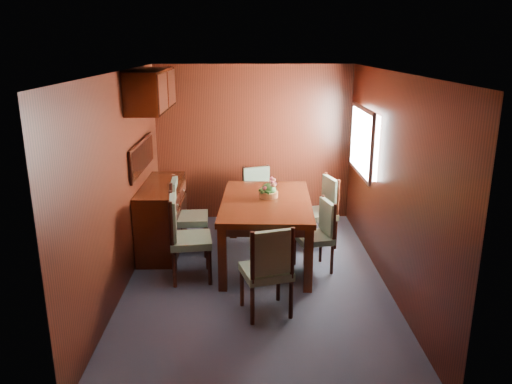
{
  "coord_description": "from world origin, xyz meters",
  "views": [
    {
      "loc": [
        -0.09,
        -5.36,
        2.69
      ],
      "look_at": [
        0.0,
        0.12,
        1.05
      ],
      "focal_mm": 35.0,
      "sensor_mm": 36.0,
      "label": 1
    }
  ],
  "objects_px": {
    "sideboard": "(162,217)",
    "chair_left_near": "(184,233)",
    "dining_table": "(266,209)",
    "chair_head": "(268,266)",
    "chair_right_near": "(319,231)",
    "flower_centerpiece": "(269,188)"
  },
  "relations": [
    {
      "from": "sideboard",
      "to": "chair_left_near",
      "type": "distance_m",
      "value": 1.03
    },
    {
      "from": "sideboard",
      "to": "dining_table",
      "type": "distance_m",
      "value": 1.48
    },
    {
      "from": "dining_table",
      "to": "chair_head",
      "type": "height_order",
      "value": "chair_head"
    },
    {
      "from": "dining_table",
      "to": "chair_right_near",
      "type": "xyz_separation_m",
      "value": [
        0.64,
        -0.24,
        -0.21
      ]
    },
    {
      "from": "chair_right_near",
      "to": "flower_centerpiece",
      "type": "height_order",
      "value": "flower_centerpiece"
    },
    {
      "from": "dining_table",
      "to": "flower_centerpiece",
      "type": "height_order",
      "value": "flower_centerpiece"
    },
    {
      "from": "chair_head",
      "to": "flower_centerpiece",
      "type": "distance_m",
      "value": 1.51
    },
    {
      "from": "dining_table",
      "to": "chair_left_near",
      "type": "xyz_separation_m",
      "value": [
        -0.98,
        -0.48,
        -0.14
      ]
    },
    {
      "from": "dining_table",
      "to": "chair_right_near",
      "type": "height_order",
      "value": "chair_right_near"
    },
    {
      "from": "sideboard",
      "to": "chair_right_near",
      "type": "bearing_deg",
      "value": -19.01
    },
    {
      "from": "sideboard",
      "to": "flower_centerpiece",
      "type": "xyz_separation_m",
      "value": [
        1.42,
        -0.34,
        0.49
      ]
    },
    {
      "from": "chair_head",
      "to": "flower_centerpiece",
      "type": "bearing_deg",
      "value": 71.72
    },
    {
      "from": "chair_right_near",
      "to": "chair_head",
      "type": "distance_m",
      "value": 1.29
    },
    {
      "from": "sideboard",
      "to": "chair_left_near",
      "type": "xyz_separation_m",
      "value": [
        0.41,
        -0.94,
        0.12
      ]
    },
    {
      "from": "sideboard",
      "to": "chair_head",
      "type": "distance_m",
      "value": 2.26
    },
    {
      "from": "chair_head",
      "to": "dining_table",
      "type": "bearing_deg",
      "value": 73.04
    },
    {
      "from": "chair_left_near",
      "to": "chair_right_near",
      "type": "relative_size",
      "value": 1.16
    },
    {
      "from": "sideboard",
      "to": "flower_centerpiece",
      "type": "relative_size",
      "value": 5.51
    },
    {
      "from": "flower_centerpiece",
      "to": "dining_table",
      "type": "bearing_deg",
      "value": -107.35
    },
    {
      "from": "chair_right_near",
      "to": "flower_centerpiece",
      "type": "relative_size",
      "value": 3.5
    },
    {
      "from": "dining_table",
      "to": "chair_right_near",
      "type": "distance_m",
      "value": 0.71
    },
    {
      "from": "dining_table",
      "to": "chair_left_near",
      "type": "height_order",
      "value": "chair_left_near"
    }
  ]
}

